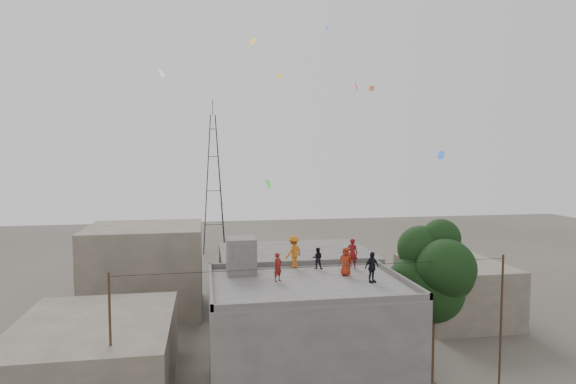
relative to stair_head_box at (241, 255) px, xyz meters
name	(u,v)px	position (x,y,z in m)	size (l,w,h in m)	color
main_building	(307,340)	(3.20, -2.60, -4.05)	(10.00, 8.00, 6.10)	#514F4C
parapet	(307,280)	(3.20, -2.60, -0.85)	(10.00, 8.00, 0.30)	#514F4C
stair_head_box	(241,255)	(0.00, 0.00, 0.00)	(1.60, 1.80, 2.00)	#514F4C
neighbor_west	(94,359)	(-7.80, -0.60, -5.10)	(8.00, 10.00, 4.00)	#5B5548
neighbor_north	(295,280)	(5.20, 11.40, -4.60)	(12.00, 9.00, 5.00)	#514F4C
neighbor_northwest	(145,269)	(-6.80, 13.40, -3.60)	(9.00, 8.00, 7.00)	#5B5548
neighbor_east	(456,291)	(17.20, 7.40, -4.90)	(7.00, 8.00, 4.40)	#5B5548
tree	(434,274)	(10.57, -2.00, -1.00)	(4.90, 4.60, 9.10)	black
utility_line	(322,333)	(3.70, -3.85, -3.27)	(20.12, 0.62, 7.40)	black
transmission_tower	(214,183)	(-0.80, 37.40, 1.97)	(2.97, 2.97, 20.01)	black
person_red_adult	(352,253)	(6.50, 0.12, -0.13)	(0.63, 0.42, 1.74)	maroon
person_orange_child	(346,261)	(5.60, -1.51, -0.22)	(0.76, 0.49, 1.55)	maroon
person_dark_child	(317,258)	(4.45, 0.30, -0.38)	(0.61, 0.47, 1.25)	black
person_dark_adult	(372,267)	(6.52, -3.15, -0.20)	(0.94, 0.39, 1.60)	black
person_orange_adult	(294,252)	(3.13, 0.80, -0.06)	(1.22, 0.70, 1.89)	#C96817
person_red_child	(278,267)	(1.76, -2.07, -0.25)	(0.54, 0.36, 1.49)	maroon
kites	(292,94)	(3.74, 4.85, 9.61)	(16.84, 14.78, 12.36)	orange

